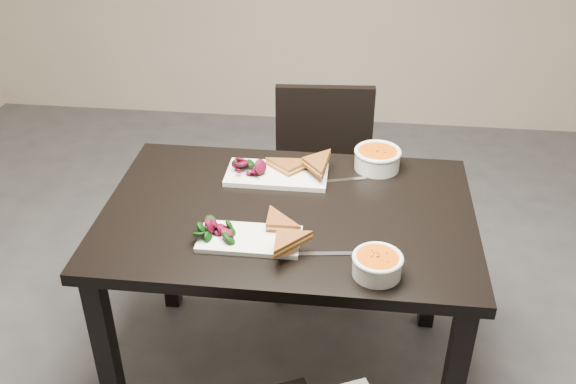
# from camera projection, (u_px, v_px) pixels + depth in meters

# --- Properties ---
(table) EXTENTS (1.20, 0.80, 0.75)m
(table) POSITION_uv_depth(u_px,v_px,m) (288.00, 235.00, 2.15)
(table) COLOR black
(table) RESTS_ON ground
(chair_far) EXTENTS (0.45, 0.45, 0.85)m
(chair_far) POSITION_uv_depth(u_px,v_px,m) (323.00, 176.00, 2.81)
(chair_far) COLOR black
(chair_far) RESTS_ON ground
(plate_near) EXTENTS (0.31, 0.15, 0.02)m
(plate_near) POSITION_uv_depth(u_px,v_px,m) (250.00, 239.00, 1.95)
(plate_near) COLOR white
(plate_near) RESTS_ON table
(sandwich_near) EXTENTS (0.16, 0.12, 0.05)m
(sandwich_near) POSITION_uv_depth(u_px,v_px,m) (272.00, 229.00, 1.94)
(sandwich_near) COLOR #9C5620
(sandwich_near) RESTS_ON plate_near
(salad_near) EXTENTS (0.10, 0.09, 0.04)m
(salad_near) POSITION_uv_depth(u_px,v_px,m) (216.00, 229.00, 1.95)
(salad_near) COLOR black
(salad_near) RESTS_ON plate_near
(soup_bowl_near) EXTENTS (0.14, 0.14, 0.06)m
(soup_bowl_near) POSITION_uv_depth(u_px,v_px,m) (377.00, 264.00, 1.81)
(soup_bowl_near) COLOR white
(soup_bowl_near) RESTS_ON table
(cutlery_near) EXTENTS (0.18, 0.04, 0.00)m
(cutlery_near) POSITION_uv_depth(u_px,v_px,m) (323.00, 254.00, 1.90)
(cutlery_near) COLOR silver
(cutlery_near) RESTS_ON table
(plate_far) EXTENTS (0.35, 0.18, 0.02)m
(plate_far) POSITION_uv_depth(u_px,v_px,m) (277.00, 175.00, 2.27)
(plate_far) COLOR white
(plate_far) RESTS_ON table
(sandwich_far) EXTENTS (0.22, 0.22, 0.06)m
(sandwich_far) POSITION_uv_depth(u_px,v_px,m) (295.00, 169.00, 2.24)
(sandwich_far) COLOR #9C5620
(sandwich_far) RESTS_ON plate_far
(salad_far) EXTENTS (0.11, 0.10, 0.05)m
(salad_far) POSITION_uv_depth(u_px,v_px,m) (248.00, 165.00, 2.27)
(salad_far) COLOR black
(salad_far) RESTS_ON plate_far
(soup_bowl_far) EXTENTS (0.17, 0.17, 0.07)m
(soup_bowl_far) POSITION_uv_depth(u_px,v_px,m) (377.00, 158.00, 2.31)
(soup_bowl_far) COLOR white
(soup_bowl_far) RESTS_ON table
(cutlery_far) EXTENTS (0.18, 0.07, 0.00)m
(cutlery_far) POSITION_uv_depth(u_px,v_px,m) (341.00, 180.00, 2.26)
(cutlery_far) COLOR silver
(cutlery_far) RESTS_ON table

